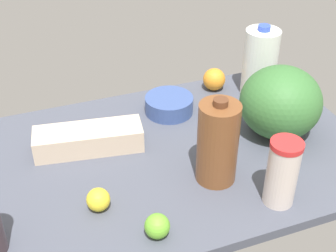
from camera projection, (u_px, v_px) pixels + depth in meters
countertop at (168, 158)px, 140.30cm from camera, size 120.00×76.00×3.00cm
egg_carton at (89, 139)px, 139.46cm from camera, size 33.27×15.32×7.14cm
chocolate_milk_jug at (218, 143)px, 123.88cm from camera, size 11.07×11.07×25.39cm
watermelon at (280, 102)px, 142.28cm from camera, size 24.96×24.96×22.34cm
mixing_bowl at (169, 105)px, 156.99cm from camera, size 16.21×16.21×5.64cm
milk_jug at (260, 62)px, 162.50cm from camera, size 11.96×11.96×25.64cm
tumbler_cup at (282, 173)px, 117.56cm from camera, size 8.27×8.27×18.93cm
lime_near_front at (157, 226)px, 111.21cm from camera, size 6.21×6.21×6.21cm
lemon_far_back at (98, 200)px, 118.76cm from camera, size 6.12×6.12×6.12cm
orange_beside_bowl at (214, 79)px, 169.03cm from camera, size 8.07×8.07×8.07cm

